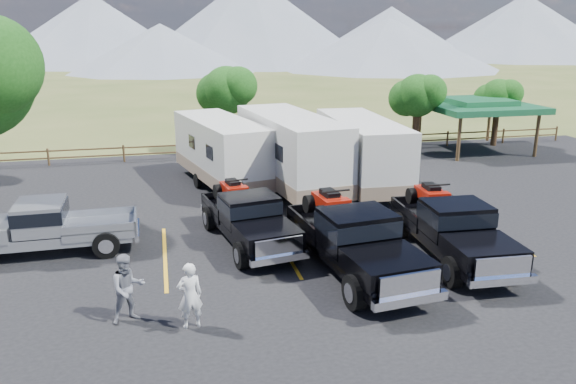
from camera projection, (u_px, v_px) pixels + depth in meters
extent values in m
plane|color=#425222|center=(380.00, 293.00, 16.18)|extent=(320.00, 320.00, 0.00)
cube|color=black|center=(346.00, 253.00, 18.98)|extent=(44.00, 34.00, 0.04)
cube|color=gold|center=(165.00, 257.00, 18.63)|extent=(0.12, 5.50, 0.01)
cube|color=gold|center=(282.00, 246.00, 19.49)|extent=(0.12, 5.50, 0.01)
cube|color=gold|center=(390.00, 237.00, 20.34)|extent=(0.12, 5.50, 0.01)
cube|color=gold|center=(489.00, 229.00, 21.20)|extent=(0.12, 5.50, 0.01)
cylinder|color=black|center=(415.00, 131.00, 33.61)|extent=(0.39, 0.39, 2.80)
sphere|color=#174912|center=(417.00, 96.00, 33.02)|extent=(2.52, 2.52, 2.52)
sphere|color=#174912|center=(430.00, 91.00, 32.64)|extent=(1.98, 1.98, 1.98)
sphere|color=#174912|center=(407.00, 98.00, 33.33)|extent=(2.16, 2.16, 2.16)
cylinder|color=black|center=(495.00, 127.00, 35.87)|extent=(0.38, 0.38, 2.52)
sphere|color=#174912|center=(498.00, 97.00, 35.34)|extent=(2.24, 2.24, 2.24)
sphere|color=#174912|center=(509.00, 93.00, 35.00)|extent=(1.76, 1.76, 1.76)
sphere|color=#174912|center=(488.00, 99.00, 35.61)|extent=(1.92, 1.92, 1.92)
cylinder|color=black|center=(228.00, 130.00, 33.09)|extent=(0.41, 0.41, 3.08)
sphere|color=#174912|center=(227.00, 90.00, 32.44)|extent=(2.80, 2.80, 2.80)
sphere|color=#174912|center=(238.00, 86.00, 32.02)|extent=(2.20, 2.20, 2.20)
sphere|color=#174912|center=(217.00, 93.00, 32.79)|extent=(2.40, 2.40, 2.40)
cylinder|color=brown|center=(48.00, 157.00, 30.78)|extent=(0.12, 0.12, 1.00)
cylinder|color=brown|center=(124.00, 154.00, 31.63)|extent=(0.12, 0.12, 1.00)
cylinder|color=brown|center=(195.00, 151.00, 32.49)|extent=(0.12, 0.12, 1.00)
cylinder|color=brown|center=(263.00, 147.00, 33.34)|extent=(0.12, 0.12, 1.00)
cylinder|color=brown|center=(328.00, 144.00, 34.20)|extent=(0.12, 0.12, 1.00)
cylinder|color=brown|center=(389.00, 141.00, 35.05)|extent=(0.12, 0.12, 1.00)
cylinder|color=brown|center=(447.00, 139.00, 35.91)|extent=(0.12, 0.12, 1.00)
cylinder|color=brown|center=(503.00, 136.00, 36.76)|extent=(0.12, 0.12, 1.00)
cylinder|color=brown|center=(556.00, 134.00, 37.62)|extent=(0.12, 0.12, 1.00)
cube|color=brown|center=(296.00, 147.00, 33.79)|extent=(36.00, 0.06, 0.08)
cube|color=brown|center=(296.00, 140.00, 33.67)|extent=(36.00, 0.06, 0.08)
cylinder|color=brown|center=(459.00, 139.00, 31.62)|extent=(0.20, 0.20, 2.60)
cylinder|color=brown|center=(420.00, 125.00, 36.30)|extent=(0.20, 0.20, 2.60)
cylinder|color=brown|center=(537.00, 135.00, 32.69)|extent=(0.20, 0.20, 2.60)
cylinder|color=brown|center=(489.00, 122.00, 37.37)|extent=(0.20, 0.20, 2.60)
cube|color=#1A5D37|center=(477.00, 106.00, 34.09)|extent=(6.20, 6.20, 0.35)
cube|color=#1A5D37|center=(478.00, 101.00, 34.00)|extent=(3.50, 3.50, 0.35)
cone|color=gray|center=(94.00, 29.00, 115.11)|extent=(44.00, 44.00, 14.00)
cone|color=gray|center=(251.00, 19.00, 117.64)|extent=(52.00, 52.00, 18.00)
cone|color=gray|center=(390.00, 33.00, 131.37)|extent=(40.00, 40.00, 12.00)
cone|color=gray|center=(522.00, 27.00, 134.04)|extent=(50.00, 50.00, 15.00)
cone|color=gray|center=(161.00, 48.00, 95.35)|extent=(32.00, 32.00, 8.00)
cone|color=gray|center=(388.00, 44.00, 100.95)|extent=(40.00, 40.00, 9.00)
cube|color=black|center=(249.00, 227.00, 19.61)|extent=(2.72, 5.77, 0.35)
cube|color=black|center=(268.00, 235.00, 17.86)|extent=(2.14, 2.04, 0.49)
cube|color=black|center=(249.00, 209.00, 19.31)|extent=(2.06, 1.81, 0.97)
cube|color=black|center=(249.00, 205.00, 19.27)|extent=(2.11, 1.87, 0.44)
cube|color=black|center=(233.00, 206.00, 21.09)|extent=(2.24, 2.62, 0.53)
cube|color=white|center=(279.00, 247.00, 17.00)|extent=(1.55, 0.34, 0.53)
cube|color=white|center=(280.00, 259.00, 17.05)|extent=(1.91, 0.50, 0.21)
cube|color=white|center=(225.00, 205.00, 22.21)|extent=(1.90, 0.48, 0.21)
cylinder|color=black|center=(241.00, 255.00, 17.62)|extent=(0.44, 0.91, 0.87)
cylinder|color=black|center=(295.00, 247.00, 18.30)|extent=(0.44, 0.91, 0.87)
cylinder|color=black|center=(209.00, 218.00, 21.03)|extent=(0.44, 0.91, 0.87)
cylinder|color=black|center=(255.00, 212.00, 21.71)|extent=(0.44, 0.91, 0.87)
cube|color=maroon|center=(233.00, 189.00, 20.90)|extent=(0.89, 1.36, 0.34)
cube|color=black|center=(233.00, 183.00, 20.83)|extent=(0.51, 0.78, 0.17)
cube|color=maroon|center=(237.00, 190.00, 20.40)|extent=(0.82, 0.47, 0.21)
cylinder|color=black|center=(236.00, 180.00, 20.39)|extent=(0.87, 0.21, 0.06)
cylinder|color=black|center=(226.00, 199.00, 20.32)|extent=(0.34, 0.58, 0.54)
cylinder|color=black|center=(249.00, 196.00, 20.65)|extent=(0.34, 0.58, 0.54)
cylinder|color=black|center=(218.00, 191.00, 21.27)|extent=(0.34, 0.58, 0.54)
cylinder|color=black|center=(240.00, 189.00, 21.59)|extent=(0.34, 0.58, 0.54)
cube|color=black|center=(354.00, 251.00, 17.27)|extent=(2.70, 6.42, 0.39)
cube|color=black|center=(388.00, 266.00, 15.26)|extent=(2.31, 2.19, 0.55)
cube|color=black|center=(357.00, 229.00, 16.93)|extent=(2.23, 1.93, 1.09)
cube|color=black|center=(357.00, 224.00, 16.89)|extent=(2.29, 2.00, 0.49)
cube|color=black|center=(329.00, 222.00, 18.97)|extent=(2.38, 2.84, 0.60)
cube|color=white|center=(410.00, 284.00, 14.26)|extent=(1.75, 0.28, 0.60)
cube|color=white|center=(410.00, 300.00, 14.32)|extent=(2.15, 0.44, 0.24)
cube|color=white|center=(314.00, 220.00, 20.26)|extent=(2.15, 0.42, 0.24)
cylinder|color=black|center=(355.00, 292.00, 15.04)|extent=(0.44, 1.01, 0.98)
cylinder|color=black|center=(421.00, 281.00, 15.70)|extent=(0.44, 1.01, 0.98)
cylinder|color=black|center=(298.00, 237.00, 18.96)|extent=(0.44, 1.01, 0.98)
cylinder|color=black|center=(353.00, 230.00, 19.61)|extent=(0.44, 1.01, 0.98)
cube|color=maroon|center=(329.00, 201.00, 18.76)|extent=(0.92, 1.50, 0.38)
cube|color=black|center=(330.00, 193.00, 18.68)|extent=(0.53, 0.86, 0.20)
cube|color=maroon|center=(337.00, 203.00, 18.19)|extent=(0.91, 0.48, 0.24)
cylinder|color=black|center=(336.00, 191.00, 18.18)|extent=(0.98, 0.18, 0.07)
cylinder|color=black|center=(323.00, 214.00, 18.12)|extent=(0.35, 0.64, 0.61)
cylinder|color=black|center=(350.00, 211.00, 18.43)|extent=(0.35, 0.64, 0.61)
cylinder|color=black|center=(309.00, 204.00, 19.21)|extent=(0.35, 0.64, 0.61)
cylinder|color=black|center=(335.00, 201.00, 19.52)|extent=(0.35, 0.64, 0.61)
cube|color=black|center=(452.00, 239.00, 18.40)|extent=(2.20, 5.99, 0.37)
cube|color=black|center=(484.00, 251.00, 16.41)|extent=(2.08, 1.96, 0.52)
cube|color=black|center=(456.00, 219.00, 18.07)|extent=(2.03, 1.71, 1.04)
cube|color=black|center=(456.00, 214.00, 18.03)|extent=(2.07, 1.78, 0.47)
cube|color=black|center=(429.00, 213.00, 20.08)|extent=(2.11, 2.58, 0.57)
cube|color=white|center=(503.00, 267.00, 15.43)|extent=(1.66, 0.16, 0.57)
cube|color=white|center=(503.00, 281.00, 15.48)|extent=(2.04, 0.29, 0.23)
cube|color=white|center=(415.00, 211.00, 21.35)|extent=(2.04, 0.27, 0.23)
cylinder|color=black|center=(452.00, 272.00, 16.35)|extent=(0.36, 0.95, 0.93)
cylinder|color=black|center=(513.00, 267.00, 16.68)|extent=(0.36, 0.95, 0.93)
cylinder|color=black|center=(401.00, 225.00, 20.23)|extent=(0.36, 0.95, 0.93)
cylinder|color=black|center=(451.00, 222.00, 20.55)|extent=(0.36, 0.95, 0.93)
cube|color=maroon|center=(431.00, 194.00, 19.88)|extent=(0.79, 1.38, 0.36)
cube|color=black|center=(431.00, 187.00, 19.81)|extent=(0.45, 0.80, 0.19)
cube|color=maroon|center=(438.00, 196.00, 19.31)|extent=(0.85, 0.40, 0.23)
cylinder|color=black|center=(437.00, 185.00, 19.31)|extent=(0.93, 0.11, 0.06)
cylinder|color=black|center=(424.00, 205.00, 19.32)|extent=(0.30, 0.59, 0.58)
cylinder|color=black|center=(450.00, 204.00, 19.48)|extent=(0.30, 0.59, 0.58)
cylinder|color=black|center=(412.00, 196.00, 20.40)|extent=(0.30, 0.59, 0.58)
cylinder|color=black|center=(436.00, 195.00, 20.56)|extent=(0.30, 0.59, 0.58)
cube|color=white|center=(221.00, 148.00, 26.34)|extent=(4.02, 7.76, 2.67)
cube|color=#88735E|center=(222.00, 169.00, 26.63)|extent=(4.05, 7.80, 0.59)
cube|color=black|center=(209.00, 152.00, 24.16)|extent=(0.22, 0.87, 0.59)
cube|color=black|center=(260.00, 147.00, 25.18)|extent=(0.22, 0.87, 0.59)
cylinder|color=black|center=(198.00, 181.00, 26.55)|extent=(0.40, 0.73, 0.69)
cylinder|color=black|center=(242.00, 175.00, 27.50)|extent=(0.40, 0.73, 0.69)
cube|color=black|center=(261.00, 202.00, 22.78)|extent=(0.53, 1.76, 0.10)
cube|color=white|center=(291.00, 148.00, 25.49)|extent=(3.71, 8.44, 2.94)
cube|color=#88735E|center=(290.00, 172.00, 25.81)|extent=(3.74, 8.49, 0.65)
cube|color=black|center=(278.00, 152.00, 23.12)|extent=(0.16, 0.97, 0.65)
cube|color=black|center=(336.00, 148.00, 24.02)|extent=(0.16, 0.97, 0.65)
cylinder|color=black|center=(263.00, 184.00, 25.84)|extent=(0.37, 0.79, 0.76)
cylinder|color=black|center=(312.00, 179.00, 26.67)|extent=(0.37, 0.79, 0.76)
cube|color=black|center=(338.00, 212.00, 21.38)|extent=(0.40, 1.96, 0.11)
cube|color=white|center=(361.00, 149.00, 25.91)|extent=(2.69, 7.67, 2.73)
cube|color=#88735E|center=(361.00, 171.00, 26.21)|extent=(2.71, 7.71, 0.61)
cube|color=black|center=(348.00, 153.00, 23.82)|extent=(0.05, 0.91, 0.61)
cube|color=black|center=(403.00, 151.00, 24.27)|extent=(0.05, 0.91, 0.61)
cylinder|color=black|center=(335.00, 181.00, 26.43)|extent=(0.28, 0.72, 0.71)
cylinder|color=black|center=(381.00, 179.00, 26.84)|extent=(0.28, 0.72, 0.71)
cube|color=black|center=(398.00, 209.00, 21.88)|extent=(0.18, 1.82, 0.10)
cube|color=#9B9EA3|center=(47.00, 236.00, 18.79)|extent=(5.59, 1.92, 0.35)
cube|color=#9B9EA3|center=(41.00, 216.00, 18.57)|extent=(1.56, 1.86, 0.97)
cube|color=black|center=(40.00, 212.00, 18.53)|extent=(1.62, 1.90, 0.44)
cube|color=#9B9EA3|center=(101.00, 224.00, 19.13)|extent=(2.38, 1.92, 0.54)
cube|color=white|center=(137.00, 230.00, 19.50)|extent=(0.20, 1.91, 0.21)
cylinder|color=black|center=(109.00, 227.00, 20.15)|extent=(0.88, 0.31, 0.88)
cylinder|color=black|center=(106.00, 245.00, 18.44)|extent=(0.88, 0.31, 0.88)
imported|color=white|center=(190.00, 295.00, 14.03)|extent=(0.70, 0.53, 1.75)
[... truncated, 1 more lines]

